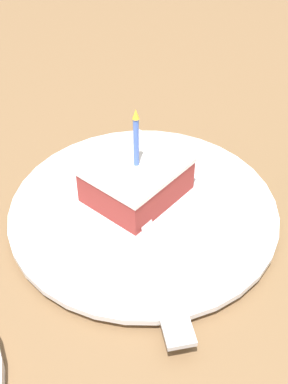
% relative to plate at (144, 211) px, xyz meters
% --- Properties ---
extents(ground_plane, '(2.40, 2.40, 0.04)m').
position_rel_plate_xyz_m(ground_plane, '(-0.02, 0.00, -0.03)').
color(ground_plane, brown).
rests_on(ground_plane, ground).
extents(plate, '(0.27, 0.27, 0.02)m').
position_rel_plate_xyz_m(plate, '(0.00, 0.00, 0.00)').
color(plate, silver).
rests_on(plate, ground_plane).
extents(cake_slice, '(0.08, 0.09, 0.10)m').
position_rel_plate_xyz_m(cake_slice, '(0.02, -0.01, 0.03)').
color(cake_slice, '#99332D').
rests_on(cake_slice, plate).
extents(fork, '(0.14, 0.12, 0.00)m').
position_rel_plate_xyz_m(fork, '(-0.07, 0.06, 0.01)').
color(fork, silver).
rests_on(fork, plate).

